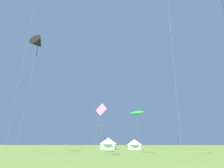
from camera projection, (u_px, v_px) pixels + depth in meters
kite_black_delta at (38, 43)px, 44.09m from camera, size 3.59×3.90×24.96m
kite_green_parafoil at (137, 113)px, 39.98m from camera, size 3.67×3.63×8.17m
kite_pink_diamond at (101, 111)px, 32.21m from camera, size 2.45×1.44×8.14m
festival_tent_right at (108, 143)px, 57.23m from camera, size 5.10×5.10×3.31m
festival_tent_center at (134, 144)px, 56.46m from camera, size 4.43×4.43×2.88m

